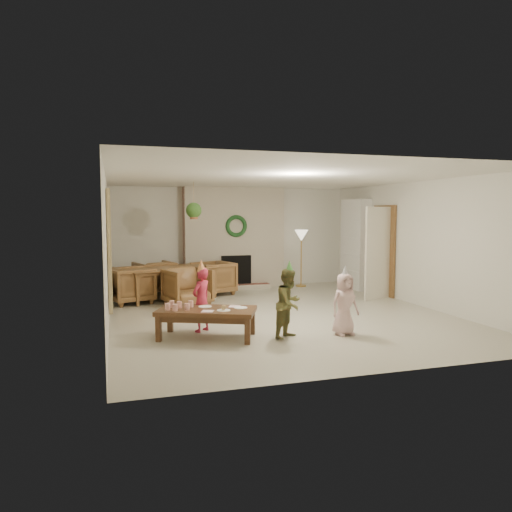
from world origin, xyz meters
name	(u,v)px	position (x,y,z in m)	size (l,w,h in m)	color
floor	(278,314)	(0.00, 0.00, 0.00)	(7.00, 7.00, 0.00)	#B7B29E
ceiling	(278,178)	(0.00, 0.00, 2.50)	(7.00, 7.00, 0.00)	white
wall_back	(232,237)	(0.00, 3.50, 1.25)	(7.00, 7.00, 0.00)	silver
wall_front	(380,267)	(0.00, -3.50, 1.25)	(7.00, 7.00, 0.00)	silver
wall_left	(107,250)	(-3.00, 0.00, 1.25)	(7.00, 7.00, 0.00)	silver
wall_right	(418,244)	(3.00, 0.00, 1.25)	(7.00, 7.00, 0.00)	silver
fireplace_mass	(234,238)	(0.00, 3.30, 1.25)	(2.50, 0.40, 2.50)	#5B1A18
fireplace_hearth	(238,287)	(0.00, 2.95, 0.06)	(1.60, 0.30, 0.12)	#5A1D18
fireplace_firebox	(236,270)	(0.00, 3.12, 0.45)	(0.75, 0.12, 0.75)	black
fireplace_wreath	(236,226)	(0.00, 3.07, 1.55)	(0.54, 0.54, 0.10)	#173F1D
floor_lamp_base	(301,286)	(1.68, 3.00, 0.01)	(0.27, 0.27, 0.03)	gold
floor_lamp_post	(301,260)	(1.68, 3.00, 0.67)	(0.03, 0.03, 1.30)	gold
floor_lamp_shade	(301,235)	(1.68, 3.00, 1.30)	(0.35, 0.35, 0.29)	beige
bookshelf_carcass	(356,244)	(2.84, 2.30, 1.10)	(0.30, 1.00, 2.20)	white
bookshelf_shelf_a	(354,270)	(2.82, 2.30, 0.45)	(0.30, 0.92, 0.03)	white
bookshelf_shelf_b	(355,254)	(2.82, 2.30, 0.85)	(0.30, 0.92, 0.03)	white
bookshelf_shelf_c	(355,238)	(2.82, 2.30, 1.25)	(0.30, 0.92, 0.03)	white
bookshelf_shelf_d	(355,222)	(2.82, 2.30, 1.65)	(0.30, 0.92, 0.03)	white
books_row_lower	(357,265)	(2.80, 2.15, 0.59)	(0.20, 0.40, 0.24)	#B7212D
books_row_mid	(353,249)	(2.80, 2.35, 0.99)	(0.20, 0.44, 0.24)	navy
books_row_upper	(356,233)	(2.80, 2.20, 1.38)	(0.20, 0.36, 0.22)	gold
door_frame	(384,251)	(2.96, 1.20, 1.02)	(0.05, 0.86, 2.04)	brown
door_leaf	(378,253)	(2.58, 0.82, 1.00)	(0.05, 0.80, 2.00)	beige
curtain_panel	(110,249)	(-2.96, 0.20, 1.25)	(0.06, 1.20, 2.00)	#BCB285
dining_table	(170,283)	(-1.74, 2.11, 0.34)	(1.95, 1.09, 0.69)	brown
dining_chair_near	(187,287)	(-1.48, 1.29, 0.38)	(0.81, 0.83, 0.76)	brown
dining_chair_far	(155,277)	(-2.00, 2.93, 0.38)	(0.81, 0.83, 0.76)	brown
dining_chair_left	(131,285)	(-2.56, 1.85, 0.38)	(0.81, 0.83, 0.76)	brown
dining_chair_right	(213,278)	(-0.71, 2.43, 0.38)	(0.81, 0.83, 0.76)	brown
hanging_plant_cord	(194,199)	(-1.30, 1.50, 2.15)	(0.01, 0.01, 0.70)	tan
hanging_plant_pot	(194,216)	(-1.30, 1.50, 1.80)	(0.16, 0.16, 0.12)	brown
hanging_plant_foliage	(194,210)	(-1.30, 1.50, 1.92)	(0.32, 0.32, 0.32)	#234617
coffee_table_top	(207,311)	(-1.59, -1.33, 0.41)	(1.43, 0.72, 0.07)	#4F301A
coffee_table_apron	(207,316)	(-1.59, -1.33, 0.33)	(1.32, 0.61, 0.09)	#4F301A
coffee_leg_fl	(159,329)	(-2.30, -1.34, 0.19)	(0.08, 0.08, 0.37)	#4F301A
coffee_leg_fr	(247,331)	(-1.10, -1.85, 0.19)	(0.08, 0.08, 0.37)	#4F301A
coffee_leg_bl	(170,320)	(-2.07, -0.80, 0.19)	(0.08, 0.08, 0.37)	#4F301A
coffee_leg_br	(252,322)	(-0.87, -1.31, 0.19)	(0.08, 0.08, 0.37)	#4F301A
cup_a	(167,307)	(-2.16, -1.26, 0.49)	(0.08, 0.08, 0.10)	white
cup_b	(172,304)	(-2.07, -1.06, 0.49)	(0.08, 0.08, 0.10)	white
cup_c	(175,308)	(-2.06, -1.36, 0.49)	(0.08, 0.08, 0.10)	white
cup_d	(179,305)	(-1.97, -1.16, 0.49)	(0.08, 0.08, 0.10)	white
cup_e	(187,307)	(-1.88, -1.34, 0.49)	(0.08, 0.08, 0.10)	white
cup_f	(191,304)	(-1.80, -1.14, 0.49)	(0.08, 0.08, 0.10)	white
plate_a	(205,307)	(-1.59, -1.18, 0.45)	(0.20, 0.20, 0.01)	white
plate_b	(224,310)	(-1.38, -1.54, 0.45)	(0.20, 0.20, 0.01)	white
plate_c	(241,308)	(-1.09, -1.42, 0.45)	(0.20, 0.20, 0.01)	white
food_scoop	(224,307)	(-1.38, -1.54, 0.49)	(0.08, 0.08, 0.08)	tan
napkin_left	(208,311)	(-1.61, -1.53, 0.44)	(0.17, 0.17, 0.01)	#FFBBD1
napkin_right	(234,306)	(-1.15, -1.30, 0.44)	(0.17, 0.17, 0.01)	#FFBBD1
child_red	(201,300)	(-1.59, -0.92, 0.50)	(0.37, 0.24, 1.01)	#B2263E
party_hat_red	(201,265)	(-1.59, -0.92, 1.05)	(0.14, 0.14, 0.19)	#DEC84A
child_plaid	(289,303)	(-0.41, -1.68, 0.52)	(0.51, 0.40, 1.04)	brown
party_hat_plaid	(289,266)	(-0.41, -1.68, 1.08)	(0.12, 0.12, 0.17)	#51A848
child_pink	(345,304)	(0.47, -1.75, 0.48)	(0.46, 0.30, 0.95)	beige
party_hat_pink	(345,271)	(0.47, -1.75, 0.99)	(0.12, 0.12, 0.17)	#B1B1B8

